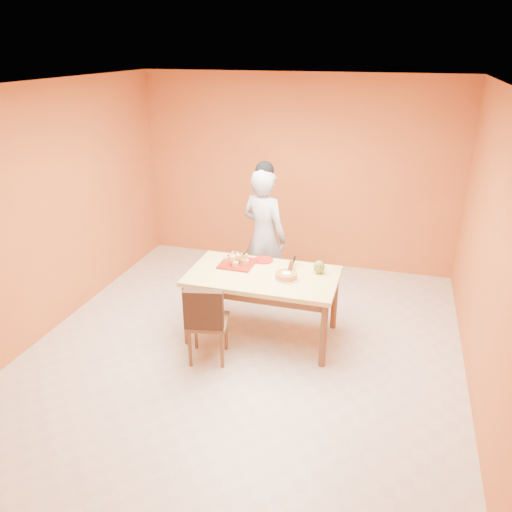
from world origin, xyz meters
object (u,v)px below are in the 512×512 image
(sponge_cake, at_px, (286,276))
(checker_tin, at_px, (319,266))
(dining_chair, at_px, (207,320))
(pastry_platter, at_px, (238,264))
(dining_table, at_px, (263,282))
(person, at_px, (264,236))
(red_dinner_plate, at_px, (263,260))
(egg_ornament, at_px, (319,267))
(magenta_glass, at_px, (319,266))

(sponge_cake, bearing_deg, checker_tin, 54.55)
(dining_chair, distance_m, pastry_platter, 0.83)
(dining_table, xyz_separation_m, checker_tin, (0.55, 0.35, 0.11))
(person, relative_size, pastry_platter, 4.60)
(dining_table, bearing_deg, red_dinner_plate, 104.61)
(dining_table, height_order, egg_ornament, egg_ornament)
(red_dinner_plate, bearing_deg, person, 104.47)
(red_dinner_plate, xyz_separation_m, checker_tin, (0.64, 0.00, 0.01))
(checker_tin, bearing_deg, red_dinner_plate, 180.00)
(dining_table, relative_size, magenta_glass, 17.03)
(dining_table, relative_size, sponge_cake, 6.87)
(dining_table, bearing_deg, dining_chair, -125.04)
(person, relative_size, checker_tin, 18.94)
(egg_ornament, bearing_deg, magenta_glass, 83.93)
(dining_chair, relative_size, checker_tin, 9.80)
(sponge_cake, bearing_deg, magenta_glass, 47.76)
(person, distance_m, egg_ornament, 1.04)
(person, height_order, magenta_glass, person)
(egg_ornament, bearing_deg, person, 121.63)
(dining_table, xyz_separation_m, magenta_glass, (0.55, 0.27, 0.14))
(dining_chair, relative_size, egg_ornament, 5.91)
(dining_table, distance_m, egg_ornament, 0.63)
(checker_tin, bearing_deg, sponge_cake, -125.45)
(egg_ornament, distance_m, magenta_glass, 0.10)
(pastry_platter, xyz_separation_m, sponge_cake, (0.61, -0.21, 0.03))
(dining_table, distance_m, sponge_cake, 0.30)
(magenta_glass, relative_size, checker_tin, 1.04)
(dining_chair, height_order, person, person)
(person, bearing_deg, magenta_glass, 164.49)
(pastry_platter, relative_size, sponge_cake, 1.60)
(magenta_glass, bearing_deg, dining_table, -153.66)
(dining_table, xyz_separation_m, egg_ornament, (0.57, 0.18, 0.17))
(dining_table, xyz_separation_m, pastry_platter, (-0.34, 0.17, 0.11))
(pastry_platter, relative_size, red_dinner_plate, 1.63)
(person, height_order, egg_ornament, person)
(magenta_glass, xyz_separation_m, checker_tin, (-0.01, 0.08, -0.03))
(pastry_platter, xyz_separation_m, egg_ornament, (0.91, 0.02, 0.06))
(dining_table, relative_size, dining_chair, 1.81)
(pastry_platter, xyz_separation_m, red_dinner_plate, (0.25, 0.18, -0.00))
(dining_chair, distance_m, magenta_glass, 1.35)
(sponge_cake, distance_m, egg_ornament, 0.38)
(pastry_platter, height_order, red_dinner_plate, pastry_platter)
(sponge_cake, xyz_separation_m, magenta_glass, (0.29, 0.32, 0.01))
(dining_chair, relative_size, magenta_glass, 9.40)
(egg_ornament, relative_size, checker_tin, 1.66)
(dining_chair, distance_m, egg_ornament, 1.32)
(red_dinner_plate, height_order, sponge_cake, sponge_cake)
(person, height_order, sponge_cake, person)
(dining_table, bearing_deg, checker_tin, 32.66)
(dining_table, height_order, pastry_platter, pastry_platter)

